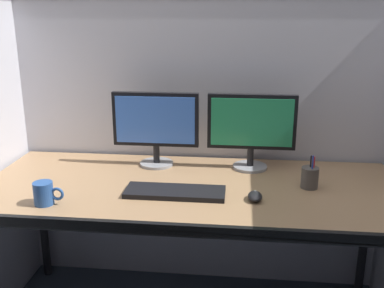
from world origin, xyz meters
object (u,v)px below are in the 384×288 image
(monitor_left, at_px, (156,124))
(computer_mouse, at_px, (255,196))
(monitor_right, at_px, (252,126))
(coffee_mug, at_px, (44,193))
(pen_cup, at_px, (310,177))
(desk, at_px, (191,196))
(keyboard_main, at_px, (175,192))

(monitor_left, height_order, computer_mouse, monitor_left)
(monitor_right, relative_size, coffee_mug, 3.41)
(monitor_right, bearing_deg, pen_cup, -41.34)
(desk, xyz_separation_m, monitor_right, (0.27, 0.27, 0.27))
(coffee_mug, xyz_separation_m, pen_cup, (1.10, 0.30, 0.00))
(desk, distance_m, pen_cup, 0.54)
(keyboard_main, bearing_deg, coffee_mug, -163.14)
(monitor_right, height_order, keyboard_main, monitor_right)
(monitor_left, height_order, coffee_mug, monitor_left)
(keyboard_main, bearing_deg, monitor_left, 112.09)
(pen_cup, bearing_deg, desk, -175.55)
(keyboard_main, height_order, coffee_mug, coffee_mug)
(monitor_left, distance_m, coffee_mug, 0.66)
(monitor_left, distance_m, pen_cup, 0.78)
(desk, relative_size, coffee_mug, 15.08)
(computer_mouse, distance_m, pen_cup, 0.30)
(desk, distance_m, computer_mouse, 0.32)
(coffee_mug, relative_size, pen_cup, 0.81)
(computer_mouse, xyz_separation_m, coffee_mug, (-0.85, -0.13, 0.03))
(pen_cup, bearing_deg, monitor_left, 162.92)
(monitor_left, height_order, pen_cup, monitor_left)
(computer_mouse, bearing_deg, monitor_left, 141.47)
(monitor_right, distance_m, computer_mouse, 0.44)
(keyboard_main, height_order, pen_cup, pen_cup)
(computer_mouse, bearing_deg, keyboard_main, 175.99)
(computer_mouse, bearing_deg, desk, 156.69)
(desk, bearing_deg, monitor_right, 44.89)
(keyboard_main, xyz_separation_m, coffee_mug, (-0.51, -0.16, 0.04))
(keyboard_main, xyz_separation_m, computer_mouse, (0.34, -0.02, 0.01))
(desk, height_order, computer_mouse, computer_mouse)
(monitor_left, relative_size, monitor_right, 1.00)
(desk, bearing_deg, keyboard_main, -119.56)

